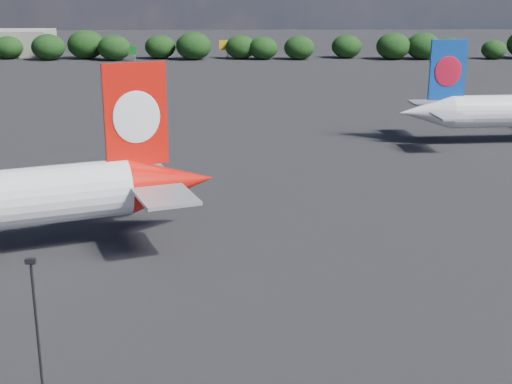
{
  "coord_description": "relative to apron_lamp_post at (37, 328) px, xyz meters",
  "views": [
    {
      "loc": [
        14.54,
        -39.62,
        23.49
      ],
      "look_at": [
        16.0,
        12.0,
        8.0
      ],
      "focal_mm": 50.0,
      "sensor_mm": 36.0,
      "label": 1
    }
  ],
  "objects": [
    {
      "name": "horizon_treeline",
      "position": [
        -1.02,
        183.55,
        -1.42
      ],
      "size": [
        203.11,
        16.29,
        9.26
      ],
      "color": "black",
      "rests_on": "ground"
    },
    {
      "name": "highway_sign",
      "position": [
        -21.65,
        180.46,
        -2.2
      ],
      "size": [
        6.0,
        0.3,
        4.5
      ],
      "color": "#13601B",
      "rests_on": "ground"
    },
    {
      "name": "billboard_yellow",
      "position": [
        8.35,
        186.46,
        -1.45
      ],
      "size": [
        5.0,
        0.3,
        5.5
      ],
      "color": "#EDAD15",
      "rests_on": "ground"
    },
    {
      "name": "ground",
      "position": [
        -3.65,
        64.46,
        -5.32
      ],
      "size": [
        500.0,
        500.0,
        0.0
      ],
      "primitive_type": "plane",
      "color": "black",
      "rests_on": "ground"
    },
    {
      "name": "apron_lamp_post",
      "position": [
        0.0,
        0.0,
        0.0
      ],
      "size": [
        0.55,
        0.3,
        9.38
      ],
      "color": "black",
      "rests_on": "ground"
    }
  ]
}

